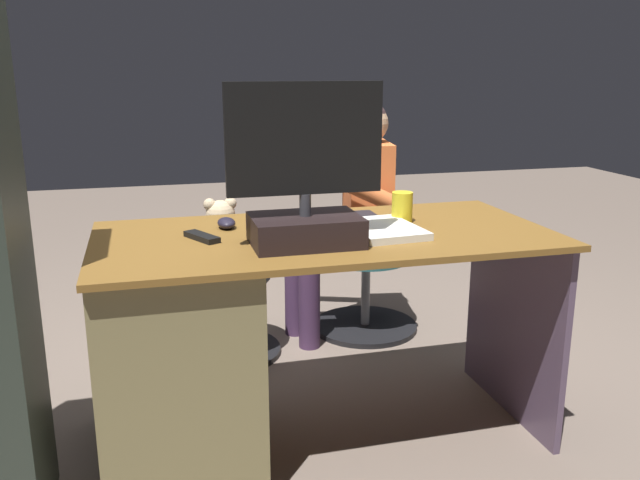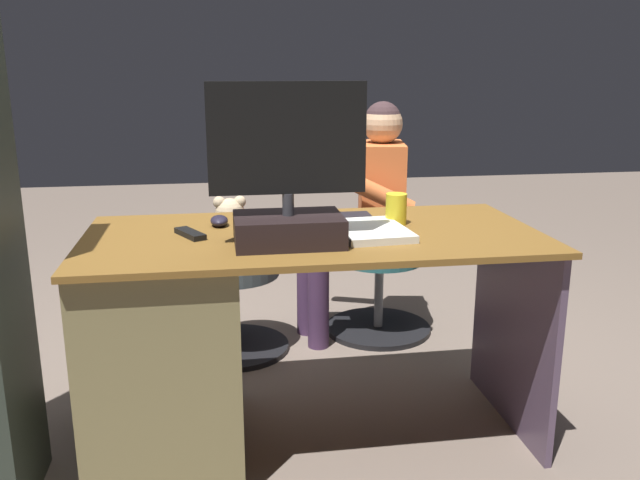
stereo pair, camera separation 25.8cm
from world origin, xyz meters
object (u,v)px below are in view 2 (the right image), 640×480
Objects in this scene: desk at (194,339)px; keyboard at (313,220)px; teddy_bear at (231,233)px; person at (366,203)px; tv_remote at (190,234)px; cup at (396,209)px; visitor_chair at (379,284)px; monitor at (288,195)px; office_chair_teddy at (233,299)px; computer_mouse at (219,221)px.

keyboard is at bearing -160.67° from desk.
person is at bearing -171.37° from teddy_bear.
person is (-0.36, -0.74, -0.10)m from keyboard.
tv_remote is (-0.00, -0.02, 0.36)m from desk.
cup is 0.94m from teddy_bear.
visitor_chair is (-0.86, -0.90, -0.15)m from desk.
tv_remote is (0.30, -0.14, -0.14)m from monitor.
monitor reaches higher than visitor_chair.
monitor is 0.99m from teddy_bear.
desk reaches higher than teddy_bear.
desk is 13.86× the size of cup.
visitor_chair is (-0.44, -0.75, -0.51)m from keyboard.
keyboard is 1.01m from visitor_chair.
office_chair_teddy is at bearing -79.90° from monitor.
monitor is 0.45m from cup.
keyboard is (-0.42, -0.15, 0.36)m from desk.
computer_mouse is at bearing 47.17° from person.
cup is 0.83m from person.
cup is at bearing -173.85° from desk.
monitor is 0.33m from keyboard.
tv_remote is at bearing 79.39° from office_chair_teddy.
cup is at bearing 128.31° from office_chair_teddy.
monitor is 0.36m from tv_remote.
cup reaches higher than desk.
desk is at bearing 48.59° from person.
tv_remote reaches higher than teddy_bear.
cup is 0.21× the size of office_chair_teddy.
computer_mouse is 0.19× the size of visitor_chair.
person reaches higher than teddy_bear.
office_chair_teddy is 0.97× the size of visitor_chair.
office_chair_teddy is 0.31m from teddy_bear.
teddy_bear is (-0.15, -0.79, 0.16)m from desk.
teddy_bear is 0.65m from person.
monitor is at bearing 158.31° from desk.
desk reaches higher than office_chair_teddy.
monitor is at bearing 100.10° from office_chair_teddy.
computer_mouse is 0.32× the size of teddy_bear.
tv_remote reaches higher than desk.
visitor_chair is (-0.86, -0.89, -0.51)m from tv_remote.
monitor is 1.62× the size of teddy_bear.
teddy_bear is (-0.05, -0.64, -0.21)m from computer_mouse.
computer_mouse is 0.09× the size of person.
keyboard is at bearing 59.94° from visitor_chair.
tv_remote is at bearing 46.00° from visitor_chair.
cup is 1.01m from visitor_chair.
desk is 0.58m from keyboard.
computer_mouse reaches higher than visitor_chair.
tv_remote is at bearing 48.21° from person.
cup reaches higher than office_chair_teddy.
keyboard is at bearing 170.27° from tv_remote.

